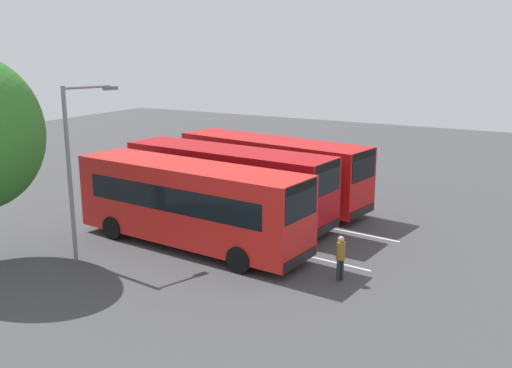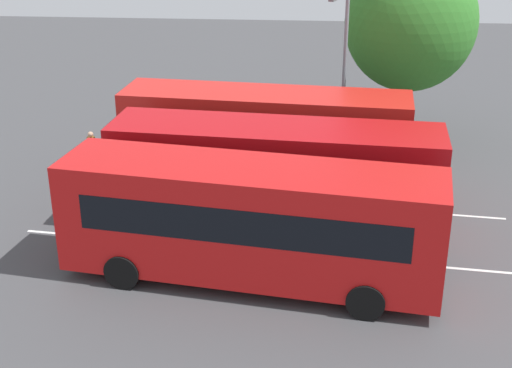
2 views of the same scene
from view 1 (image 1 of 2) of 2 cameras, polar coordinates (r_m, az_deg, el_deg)
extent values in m
plane|color=#424244|center=(27.44, -2.65, -3.70)|extent=(74.52, 74.52, 0.00)
cube|color=red|center=(23.71, -6.55, -1.77)|extent=(10.65, 3.39, 3.10)
cube|color=black|center=(20.56, 4.40, -1.71)|extent=(0.31, 2.21, 1.30)
cube|color=black|center=(24.52, -4.71, -0.32)|extent=(8.77, 0.84, 0.99)
cube|color=black|center=(22.74, -8.59, -1.53)|extent=(8.77, 0.84, 0.99)
cube|color=black|center=(20.41, 4.48, -0.27)|extent=(0.27, 2.00, 0.32)
cube|color=black|center=(21.21, 4.36, -7.36)|extent=(0.30, 2.30, 0.36)
cylinder|color=black|center=(23.11, 1.82, -5.73)|extent=(1.03, 0.37, 1.01)
cylinder|color=black|center=(21.26, -1.68, -7.48)|extent=(1.03, 0.37, 1.01)
cylinder|color=black|center=(27.13, -10.18, -2.99)|extent=(1.03, 0.37, 1.01)
cylinder|color=black|center=(25.58, -13.93, -4.20)|extent=(1.03, 0.37, 1.01)
cube|color=#B70C11|center=(27.06, -2.84, 0.23)|extent=(10.64, 3.34, 3.10)
cube|color=black|center=(24.18, 7.03, 0.55)|extent=(0.30, 2.21, 1.30)
cube|color=black|center=(27.94, -1.34, 1.45)|extent=(8.77, 0.79, 0.99)
cube|color=black|center=(26.04, -4.46, 0.51)|extent=(8.77, 0.79, 0.99)
cube|color=black|center=(24.05, 7.11, 1.79)|extent=(0.26, 2.00, 0.32)
cube|color=black|center=(24.74, 6.95, -4.34)|extent=(0.28, 2.30, 0.36)
cylinder|color=black|center=(26.61, 4.54, -3.14)|extent=(1.03, 0.36, 1.01)
cylinder|color=black|center=(24.65, 1.78, -4.47)|extent=(1.03, 0.36, 1.01)
cylinder|color=black|center=(30.34, -6.51, -1.08)|extent=(1.03, 0.36, 1.01)
cylinder|color=black|center=(28.65, -9.61, -2.08)|extent=(1.03, 0.36, 1.01)
cube|color=red|center=(29.76, 1.58, 1.47)|extent=(10.72, 4.01, 3.10)
cube|color=black|center=(26.90, 10.53, 1.75)|extent=(0.44, 2.20, 1.30)
cube|color=black|center=(30.66, 2.94, 2.53)|extent=(8.71, 1.37, 0.99)
cube|color=black|center=(28.73, 0.13, 1.79)|extent=(8.71, 1.37, 0.99)
cube|color=black|center=(26.79, 10.61, 2.87)|extent=(0.39, 2.00, 0.32)
cube|color=black|center=(27.40, 10.39, -2.68)|extent=(0.44, 2.29, 0.36)
cylinder|color=black|center=(29.29, 8.23, -1.68)|extent=(1.04, 0.43, 1.01)
cylinder|color=black|center=(27.32, 5.73, -2.72)|extent=(1.04, 0.43, 1.01)
cylinder|color=black|center=(33.00, -1.89, 0.19)|extent=(1.04, 0.43, 1.01)
cylinder|color=black|center=(31.27, -4.69, -0.60)|extent=(1.04, 0.43, 1.01)
cylinder|color=#232833|center=(20.78, 8.12, -8.43)|extent=(0.13, 0.13, 0.80)
cylinder|color=#232833|center=(20.88, 8.47, -8.34)|extent=(0.13, 0.13, 0.80)
cylinder|color=olive|center=(20.57, 8.37, -6.52)|extent=(0.44, 0.44, 0.64)
sphere|color=tan|center=(20.43, 8.41, -5.40)|extent=(0.22, 0.22, 0.22)
cylinder|color=gray|center=(22.75, -17.91, 0.75)|extent=(0.16, 0.16, 6.70)
cylinder|color=gray|center=(22.67, -16.32, 9.15)|extent=(0.70, 1.81, 0.10)
cube|color=slate|center=(23.10, -14.19, 9.15)|extent=(0.37, 0.59, 0.14)
cube|color=silver|center=(25.96, -4.85, -4.74)|extent=(15.72, 1.68, 0.01)
cube|color=silver|center=(28.97, -0.69, -2.74)|extent=(15.72, 1.68, 0.01)
camera|label=2|loc=(45.83, 10.54, 16.30)|focal=49.88mm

